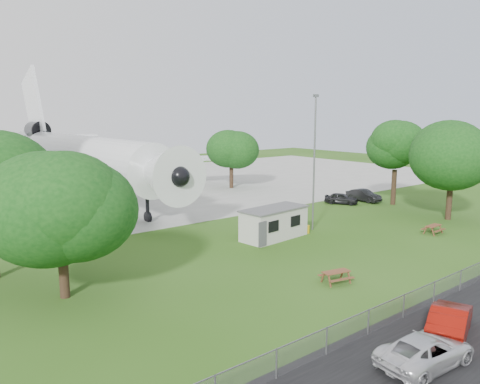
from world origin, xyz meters
TOP-DOWN VIEW (x-y plane):
  - ground at (0.00, 0.00)m, footprint 160.00×160.00m
  - concrete_apron at (0.00, 38.00)m, footprint 120.00×46.00m
  - airliner at (-2.00, 35.86)m, footprint 46.36×47.73m
  - site_cabin at (3.52, 6.30)m, footprint 6.87×3.31m
  - picnic_west at (-0.72, -3.97)m, footprint 2.09×1.86m
  - picnic_east at (15.46, -1.42)m, footprint 1.88×1.59m
  - fence at (0.00, -9.50)m, footprint 58.00×0.04m
  - lamp_mast at (8.20, 6.20)m, footprint 0.16×0.16m
  - tree_west_small at (-14.76, 4.31)m, footprint 7.77×7.77m
  - tree_east_front at (21.90, 0.58)m, footprint 8.11×8.11m
  - tree_east_back at (24.39, 8.51)m, footprint 6.88×6.88m
  - tree_far_apron at (17.10, 29.84)m, footprint 6.55×6.55m
  - car_centre_sedan at (-2.00, -11.96)m, footprint 4.92×3.14m
  - car_west_estate at (-5.42, -12.69)m, footprint 4.92×2.56m
  - car_ne_hatch at (19.91, 12.46)m, footprint 3.23×4.07m
  - car_ne_sedan at (23.33, 11.87)m, footprint 1.59×4.38m
  - car_apron_van at (-9.00, 16.72)m, footprint 5.24×4.16m

SIDE VIEW (x-z plane):
  - ground at x=0.00m, z-range 0.00..0.00m
  - picnic_west at x=-0.72m, z-range -0.38..0.38m
  - picnic_east at x=15.46m, z-range -0.38..0.38m
  - fence at x=0.00m, z-range -0.65..0.65m
  - concrete_apron at x=0.00m, z-range 0.00..0.03m
  - car_ne_hatch at x=19.91m, z-range 0.00..1.30m
  - car_west_estate at x=-5.42m, z-range 0.00..1.32m
  - car_apron_van at x=-9.00m, z-range 0.00..1.42m
  - car_ne_sedan at x=23.33m, z-range 0.00..1.43m
  - car_centre_sedan at x=-2.00m, z-range 0.00..1.53m
  - site_cabin at x=3.52m, z-range 0.00..2.62m
  - tree_far_apron at x=17.10m, z-range 0.98..9.53m
  - airliner at x=-2.00m, z-range -3.57..14.11m
  - tree_west_small at x=-14.76m, z-range 0.78..10.13m
  - lamp_mast at x=8.20m, z-range 0.00..12.00m
  - tree_east_front at x=21.90m, z-range 1.04..11.26m
  - tree_east_back at x=24.39m, z-range 1.76..12.20m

